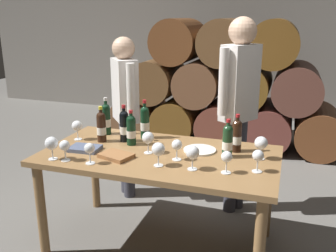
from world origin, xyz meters
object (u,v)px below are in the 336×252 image
at_px(wine_glass_4, 89,149).
at_px(tasting_notebook, 85,148).
at_px(wine_glass_6, 148,138).
at_px(wine_bottle_2, 131,130).
at_px(wine_glass_0, 261,143).
at_px(wine_bottle_4, 106,119).
at_px(wine_glass_1, 158,150).
at_px(wine_glass_5, 258,156).
at_px(wine_bottle_6, 124,126).
at_px(wine_glass_10, 52,144).
at_px(wine_bottle_0, 101,126).
at_px(wine_glass_3, 227,158).
at_px(wine_glass_8, 193,153).
at_px(wine_bottle_3, 228,141).
at_px(dining_table, 159,165).
at_px(wine_glass_9, 65,146).
at_px(wine_glass_7, 177,146).
at_px(wine_bottle_1, 237,135).
at_px(leather_ledger, 116,156).
at_px(serving_plate, 200,150).
at_px(wine_glass_2, 77,126).
at_px(sommelier_presenting, 239,98).
at_px(taster_seated_left, 125,104).
at_px(wine_bottle_5, 145,122).

height_order(wine_glass_4, tasting_notebook, wine_glass_4).
height_order(wine_glass_4, wine_glass_6, wine_glass_6).
bearing_deg(wine_bottle_2, wine_glass_0, 0.11).
bearing_deg(wine_bottle_4, wine_glass_1, -38.60).
height_order(wine_glass_1, wine_glass_5, wine_glass_1).
height_order(wine_bottle_6, wine_glass_10, wine_bottle_6).
height_order(wine_bottle_0, wine_glass_3, wine_bottle_0).
bearing_deg(wine_glass_8, wine_bottle_6, 149.82).
relative_size(wine_bottle_3, wine_bottle_4, 0.88).
bearing_deg(dining_table, wine_glass_9, -148.97).
distance_m(wine_bottle_2, wine_bottle_4, 0.36).
bearing_deg(wine_glass_5, wine_glass_7, 176.34).
xyz_separation_m(wine_bottle_1, wine_bottle_6, (-0.87, -0.05, 0.01)).
relative_size(wine_bottle_4, tasting_notebook, 1.43).
relative_size(dining_table, wine_bottle_6, 5.74).
bearing_deg(wine_glass_0, wine_bottle_6, 177.06).
height_order(wine_glass_6, leather_ledger, wine_glass_6).
height_order(wine_bottle_2, leather_ledger, wine_bottle_2).
height_order(wine_glass_0, serving_plate, wine_glass_0).
distance_m(wine_glass_2, tasting_notebook, 0.29).
bearing_deg(wine_bottle_3, wine_glass_0, 8.72).
xyz_separation_m(wine_bottle_1, leather_ledger, (-0.78, -0.39, -0.11)).
height_order(wine_bottle_1, serving_plate, wine_bottle_1).
height_order(wine_bottle_6, sommelier_presenting, sommelier_presenting).
relative_size(wine_glass_2, wine_glass_4, 1.08).
relative_size(wine_glass_2, leather_ledger, 0.72).
height_order(wine_bottle_0, taster_seated_left, taster_seated_left).
bearing_deg(wine_glass_0, wine_glass_10, -161.35).
relative_size(wine_bottle_1, wine_glass_10, 1.72).
distance_m(wine_glass_4, wine_glass_6, 0.43).
bearing_deg(serving_plate, wine_glass_5, -30.45).
bearing_deg(leather_ledger, wine_glass_3, 14.89).
distance_m(wine_bottle_6, wine_glass_8, 0.76).
xyz_separation_m(wine_glass_4, tasting_notebook, (-0.17, 0.22, -0.09)).
bearing_deg(wine_bottle_2, wine_glass_5, -13.32).
height_order(wine_bottle_0, wine_bottle_1, wine_bottle_0).
bearing_deg(wine_bottle_2, dining_table, -22.75).
relative_size(wine_bottle_6, wine_glass_1, 1.82).
distance_m(wine_bottle_5, leather_ledger, 0.49).
xyz_separation_m(wine_bottle_6, wine_glass_7, (0.51, -0.25, -0.02)).
bearing_deg(leather_ledger, wine_glass_5, 20.02).
height_order(wine_bottle_1, wine_bottle_4, wine_bottle_4).
height_order(dining_table, wine_glass_5, wine_glass_5).
bearing_deg(wine_bottle_5, wine_glass_6, -64.52).
distance_m(wine_glass_9, wine_glass_10, 0.10).
xyz_separation_m(wine_bottle_2, wine_glass_3, (0.79, -0.31, -0.02)).
height_order(wine_bottle_5, wine_glass_1, wine_bottle_5).
xyz_separation_m(wine_glass_1, serving_plate, (0.19, 0.36, -0.11)).
xyz_separation_m(wine_glass_6, wine_glass_7, (0.24, -0.06, -0.01)).
bearing_deg(wine_bottle_1, wine_glass_1, -135.36).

